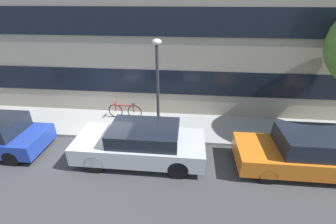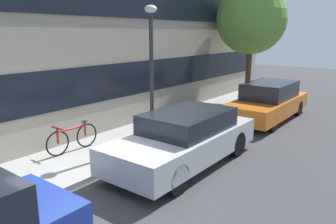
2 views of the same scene
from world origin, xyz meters
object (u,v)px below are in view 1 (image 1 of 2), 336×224
object	(u,v)px
fire_hydrant	(3,118)
bicycle	(125,110)
parked_car_orange	(310,153)
lamp_post	(158,79)
parked_car_silver	(141,143)

from	to	relation	value
fire_hydrant	bicycle	distance (m)	5.07
parked_car_orange	fire_hydrant	xyz separation A→B (m)	(-11.63, 1.47, -0.19)
bicycle	lamp_post	size ratio (longest dim) A/B	0.42
lamp_post	bicycle	bearing A→B (deg)	142.94
parked_car_orange	fire_hydrant	bearing A→B (deg)	-7.19
parked_car_orange	bicycle	bearing A→B (deg)	-21.63
parked_car_silver	fire_hydrant	bearing A→B (deg)	-13.27
parked_car_silver	bicycle	world-z (taller)	parked_car_silver
fire_hydrant	bicycle	world-z (taller)	bicycle
parked_car_silver	lamp_post	distance (m)	2.31
parked_car_silver	lamp_post	size ratio (longest dim) A/B	1.16
bicycle	lamp_post	xyz separation A→B (m)	(1.70, -1.28, 1.99)
parked_car_orange	parked_car_silver	bearing A→B (deg)	0.00
parked_car_orange	fire_hydrant	distance (m)	11.73
fire_hydrant	parked_car_silver	bearing A→B (deg)	-13.27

